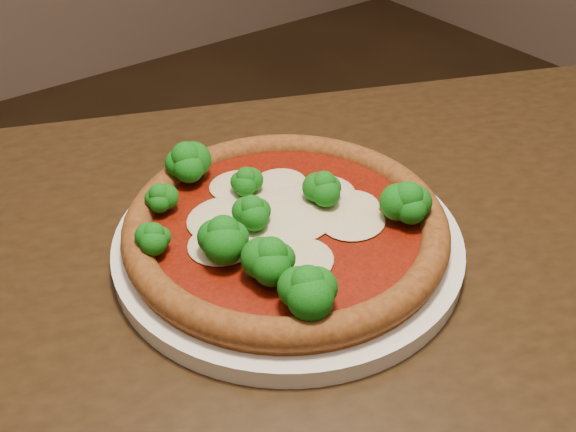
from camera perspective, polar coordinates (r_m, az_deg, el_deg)
dining_table at (r=0.64m, az=2.52°, el=-13.59°), size 1.43×1.18×0.75m
plate at (r=0.61m, az=0.00°, el=-2.31°), size 0.33×0.33×0.02m
pizza at (r=0.59m, az=-0.50°, el=-0.63°), size 0.30×0.30×0.06m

